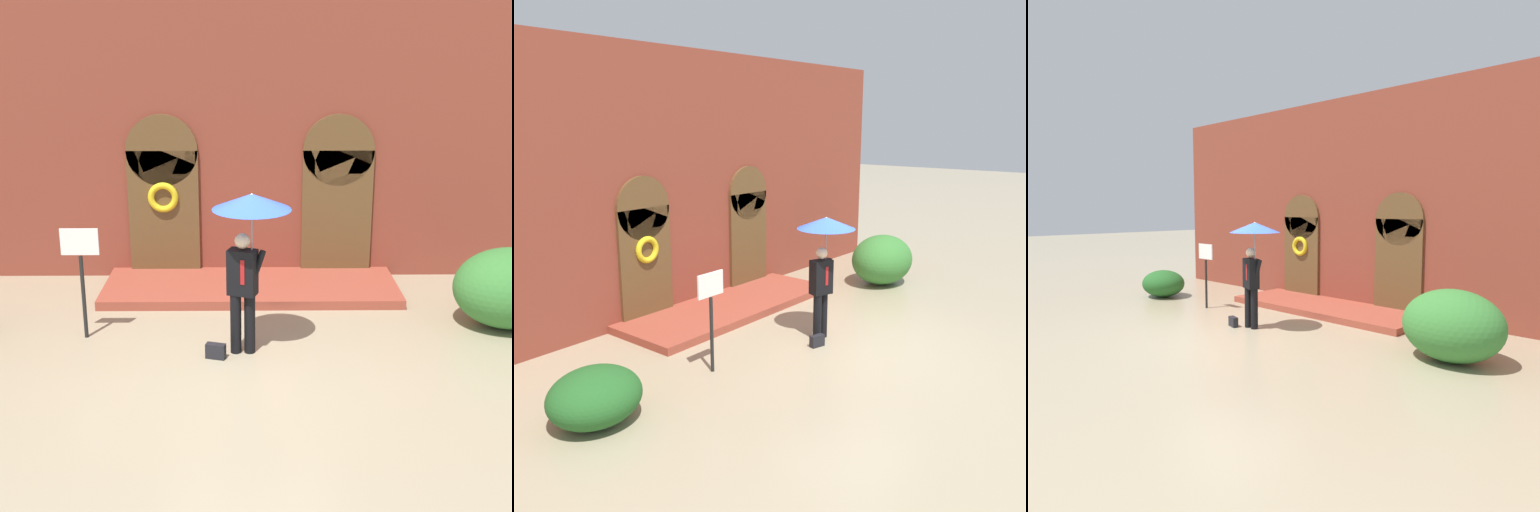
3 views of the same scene
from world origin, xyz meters
TOP-DOWN VIEW (x-y plane):
  - ground_plane at (0.00, 0.00)m, footprint 80.00×80.00m
  - building_facade at (-0.00, 4.15)m, footprint 14.00×2.30m
  - person_with_umbrella at (-0.02, 0.56)m, footprint 1.10×1.10m
  - handbag at (-0.51, 0.36)m, footprint 0.30×0.19m
  - sign_post at (-2.52, 1.11)m, footprint 0.56×0.06m
  - shrub_right at (4.06, 1.49)m, footprint 1.78×1.45m

SIDE VIEW (x-z plane):
  - ground_plane at x=0.00m, z-range 0.00..0.00m
  - handbag at x=-0.51m, z-range 0.00..0.22m
  - shrub_right at x=4.06m, z-range 0.00..1.27m
  - sign_post at x=-2.52m, z-range 0.30..2.02m
  - person_with_umbrella at x=-0.02m, z-range 0.73..3.09m
  - building_facade at x=0.00m, z-range -0.12..5.48m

